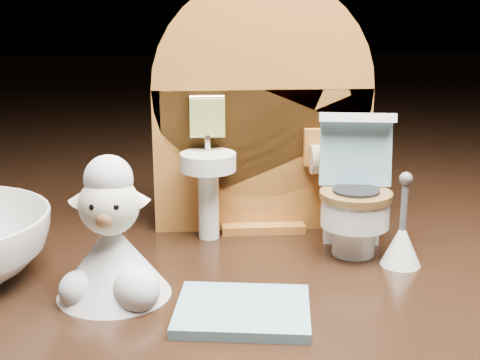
{
  "coord_description": "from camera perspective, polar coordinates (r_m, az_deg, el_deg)",
  "views": [
    {
      "loc": [
        -0.04,
        -0.33,
        0.14
      ],
      "look_at": [
        -0.02,
        0.01,
        0.05
      ],
      "focal_mm": 50.0,
      "sensor_mm": 36.0,
      "label": 1
    }
  ],
  "objects": [
    {
      "name": "toy_toilet",
      "position": [
        0.38,
        9.72,
        -1.75
      ],
      "size": [
        0.04,
        0.05,
        0.08
      ],
      "rotation": [
        0.0,
        0.0,
        -0.16
      ],
      "color": "white",
      "rests_on": "ground"
    },
    {
      "name": "toilet_brush",
      "position": [
        0.36,
        13.63,
        -5.08
      ],
      "size": [
        0.02,
        0.02,
        0.05
      ],
      "color": "white",
      "rests_on": "ground"
    },
    {
      "name": "backdrop_panel",
      "position": [
        0.4,
        1.81,
        5.01
      ],
      "size": [
        0.13,
        0.05,
        0.15
      ],
      "color": "#A36225",
      "rests_on": "ground"
    },
    {
      "name": "bath_mat",
      "position": [
        0.31,
        0.23,
        -11.08
      ],
      "size": [
        0.07,
        0.06,
        0.0
      ],
      "primitive_type": "cube",
      "rotation": [
        0.0,
        0.0,
        -0.14
      ],
      "color": "#6D98A9",
      "rests_on": "ground"
    },
    {
      "name": "plush_lamb",
      "position": [
        0.32,
        -10.86,
        -5.72
      ],
      "size": [
        0.05,
        0.05,
        0.07
      ],
      "rotation": [
        0.0,
        0.0,
        -0.06
      ],
      "color": "silver",
      "rests_on": "ground"
    }
  ]
}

